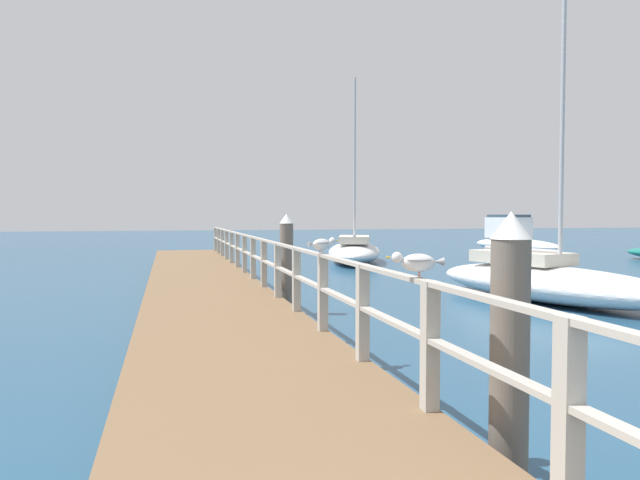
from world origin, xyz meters
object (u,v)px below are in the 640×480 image
at_px(dock_piling_far, 287,264).
at_px(boat_5, 354,251).
at_px(boat_2, 513,239).
at_px(seagull_foreground, 417,262).
at_px(boat_4, 546,281).
at_px(dock_piling_near, 509,355).
at_px(seagull_background, 322,244).

height_order(dock_piling_far, boat_5, boat_5).
xyz_separation_m(boat_2, boat_5, (-11.02, -4.88, -0.20)).
xyz_separation_m(seagull_foreground, boat_4, (6.71, 7.59, -1.18)).
relative_size(dock_piling_near, boat_2, 0.31).
bearing_deg(dock_piling_near, boat_4, 52.81).
height_order(dock_piling_far, seagull_foreground, dock_piling_far).
relative_size(seagull_foreground, boat_2, 0.07).
bearing_deg(seagull_background, boat_4, 103.99).
bearing_deg(dock_piling_far, boat_5, 66.03).
distance_m(dock_piling_near, boat_5, 21.24).
relative_size(seagull_foreground, seagull_background, 1.02).
bearing_deg(seagull_foreground, boat_5, -0.93).
xyz_separation_m(seagull_background, boat_4, (6.70, 4.47, -1.18)).
bearing_deg(dock_piling_far, seagull_background, -94.96).
height_order(seagull_background, boat_4, boat_4).
height_order(dock_piling_near, seagull_foreground, dock_piling_near).
bearing_deg(boat_2, dock_piling_near, -130.86).
bearing_deg(boat_2, boat_5, -163.95).
bearing_deg(boat_2, dock_piling_far, -141.60).
xyz_separation_m(dock_piling_far, seagull_foreground, (-0.39, -7.41, 0.62)).
height_order(seagull_foreground, boat_5, boat_5).
xyz_separation_m(seagull_foreground, boat_5, (5.88, 19.76, -1.18)).
xyz_separation_m(seagull_background, boat_5, (5.86, 16.63, -1.18)).
relative_size(seagull_foreground, boat_5, 0.06).
xyz_separation_m(seagull_background, boat_2, (16.88, 21.51, -0.98)).
height_order(boat_2, boat_5, boat_5).
relative_size(seagull_background, boat_2, 0.07).
distance_m(dock_piling_far, seagull_foreground, 7.44).
distance_m(seagull_background, boat_4, 8.14).
distance_m(dock_piling_near, dock_piling_far, 8.16).
bearing_deg(boat_2, seagull_background, -135.94).
xyz_separation_m(dock_piling_near, boat_4, (6.33, 8.34, -0.55)).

